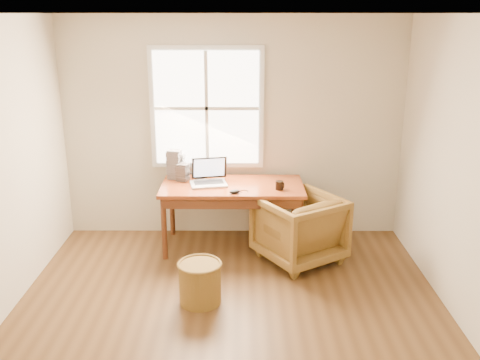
# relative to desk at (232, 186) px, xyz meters

# --- Properties ---
(room_shell) EXTENTS (4.04, 4.54, 2.64)m
(room_shell) POSITION_rel_desk_xyz_m (-0.02, -1.64, 0.59)
(room_shell) COLOR brown
(room_shell) RESTS_ON ground
(desk) EXTENTS (1.60, 0.80, 0.04)m
(desk) POSITION_rel_desk_xyz_m (0.00, 0.00, 0.00)
(desk) COLOR brown
(desk) RESTS_ON room_shell
(armchair) EXTENTS (1.11, 1.11, 0.74)m
(armchair) POSITION_rel_desk_xyz_m (0.73, -0.36, -0.36)
(armchair) COLOR olive
(armchair) RESTS_ON room_shell
(wicker_stool) EXTENTS (0.45, 0.45, 0.39)m
(wicker_stool) POSITION_rel_desk_xyz_m (-0.28, -1.27, -0.53)
(wicker_stool) COLOR brown
(wicker_stool) RESTS_ON room_shell
(laptop) EXTENTS (0.52, 0.54, 0.33)m
(laptop) POSITION_rel_desk_xyz_m (-0.27, -0.01, 0.19)
(laptop) COLOR #BABDC1
(laptop) RESTS_ON desk
(mouse) EXTENTS (0.14, 0.11, 0.04)m
(mouse) POSITION_rel_desk_xyz_m (0.03, -0.30, 0.04)
(mouse) COLOR black
(mouse) RESTS_ON desk
(coffee_mug) EXTENTS (0.10, 0.10, 0.10)m
(coffee_mug) POSITION_rel_desk_xyz_m (0.52, -0.17, 0.07)
(coffee_mug) COLOR black
(coffee_mug) RESTS_ON desk
(cd_stack_a) EXTENTS (0.16, 0.14, 0.28)m
(cd_stack_a) POSITION_rel_desk_xyz_m (-0.64, 0.31, 0.16)
(cd_stack_a) COLOR silver
(cd_stack_a) RESTS_ON desk
(cd_stack_b) EXTENTS (0.16, 0.15, 0.20)m
(cd_stack_b) POSITION_rel_desk_xyz_m (-0.57, 0.15, 0.12)
(cd_stack_b) COLOR #222327
(cd_stack_b) RESTS_ON desk
(cd_stack_c) EXTENTS (0.17, 0.16, 0.34)m
(cd_stack_c) POSITION_rel_desk_xyz_m (-0.68, 0.24, 0.19)
(cd_stack_c) COLOR #A1A1AE
(cd_stack_c) RESTS_ON desk
(cd_stack_d) EXTENTS (0.13, 0.12, 0.16)m
(cd_stack_d) POSITION_rel_desk_xyz_m (-0.38, 0.25, 0.10)
(cd_stack_d) COLOR silver
(cd_stack_d) RESTS_ON desk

